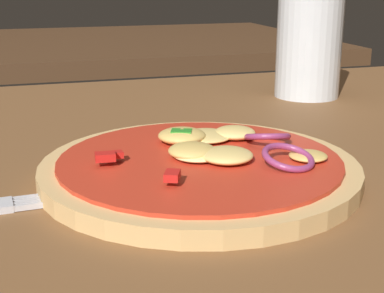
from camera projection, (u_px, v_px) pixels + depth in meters
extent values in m
cube|color=brown|center=(249.00, 212.00, 0.43)|extent=(1.21, 0.94, 0.03)
cylinder|color=tan|center=(199.00, 170.00, 0.45)|extent=(0.25, 0.25, 0.01)
cylinder|color=red|center=(200.00, 160.00, 0.44)|extent=(0.22, 0.22, 0.00)
ellipsoid|color=#E5BC60|center=(182.00, 136.00, 0.48)|extent=(0.04, 0.04, 0.01)
ellipsoid|color=#E5BC60|center=(192.00, 151.00, 0.44)|extent=(0.04, 0.04, 0.01)
ellipsoid|color=#EFCC72|center=(235.00, 132.00, 0.50)|extent=(0.04, 0.04, 0.01)
ellipsoid|color=#E5BC60|center=(308.00, 156.00, 0.44)|extent=(0.03, 0.03, 0.01)
ellipsoid|color=#EFCC72|center=(206.00, 136.00, 0.49)|extent=(0.04, 0.04, 0.01)
ellipsoid|color=#EFCC72|center=(227.00, 155.00, 0.43)|extent=(0.04, 0.04, 0.01)
ellipsoid|color=#F4DB8E|center=(198.00, 154.00, 0.44)|extent=(0.04, 0.04, 0.01)
torus|color=#93386B|center=(267.00, 137.00, 0.48)|extent=(0.05, 0.05, 0.02)
torus|color=#93386B|center=(287.00, 157.00, 0.43)|extent=(0.05, 0.05, 0.01)
cube|color=#2D8C28|center=(181.00, 134.00, 0.48)|extent=(0.02, 0.02, 0.01)
cube|color=red|center=(115.00, 155.00, 0.43)|extent=(0.01, 0.01, 0.00)
cube|color=red|center=(105.00, 157.00, 0.42)|extent=(0.02, 0.01, 0.01)
cube|color=red|center=(172.00, 176.00, 0.38)|extent=(0.01, 0.02, 0.01)
cube|color=silver|center=(41.00, 205.00, 0.39)|extent=(0.04, 0.00, 0.00)
cube|color=silver|center=(40.00, 202.00, 0.40)|extent=(0.04, 0.00, 0.00)
cube|color=silver|center=(39.00, 199.00, 0.40)|extent=(0.04, 0.00, 0.00)
cube|color=silver|center=(39.00, 197.00, 0.41)|extent=(0.04, 0.00, 0.00)
cylinder|color=silver|center=(309.00, 38.00, 0.72)|extent=(0.08, 0.08, 0.15)
cylinder|color=gold|center=(308.00, 60.00, 0.73)|extent=(0.07, 0.07, 0.09)
cylinder|color=white|center=(310.00, 20.00, 0.71)|extent=(0.07, 0.07, 0.01)
cube|color=#4C301C|center=(130.00, 46.00, 1.37)|extent=(0.89, 0.66, 0.03)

